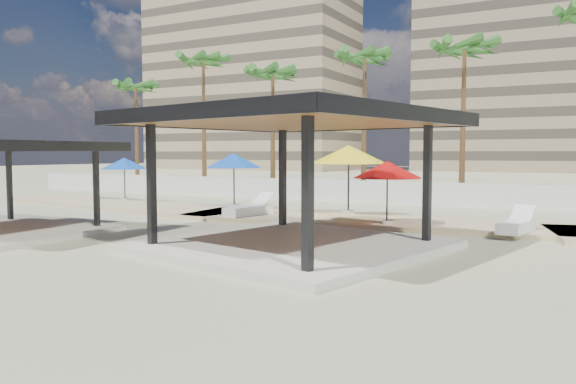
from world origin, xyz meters
name	(u,v)px	position (x,y,z in m)	size (l,w,h in m)	color
ground	(231,246)	(0.00, 0.00, 0.00)	(200.00, 200.00, 0.00)	#CDBF87
promenade	(381,220)	(2.00, 7.67, 0.06)	(44.45, 7.97, 0.24)	#C6B284
boundary_wall	(396,192)	(0.00, 16.00, 0.60)	(56.00, 0.30, 1.20)	silver
building_west	(251,79)	(-42.00, 68.00, 15.27)	(34.00, 16.00, 32.40)	#937F60
building_mid	(554,74)	(4.00, 78.00, 14.27)	(38.00, 16.00, 30.40)	#847259
pavilion_central	(292,168)	(1.90, 0.29, 2.32)	(9.10, 9.10, 3.89)	beige
umbrella_a	(124,164)	(-13.32, 9.20, 2.17)	(3.04, 3.04, 2.31)	beige
umbrella_b	(349,155)	(0.23, 8.56, 2.68)	(4.30, 4.30, 2.91)	beige
umbrella_c	(387,170)	(2.87, 5.80, 2.14)	(3.03, 3.03, 2.28)	beige
umbrella_f	(234,161)	(-5.82, 8.83, 2.38)	(3.42, 3.42, 2.56)	beige
lounger_a	(249,210)	(-3.06, 5.85, 0.40)	(1.24, 2.49, 0.90)	white
lounger_b	(516,226)	(7.24, 5.85, 0.38)	(1.03, 2.25, 0.82)	white
palm_a	(136,91)	(-21.00, 18.30, 7.44)	(3.00, 3.00, 8.56)	brown
palm_b	(203,66)	(-15.00, 18.70, 8.87)	(3.00, 3.00, 10.08)	brown
palm_c	(273,78)	(-9.00, 18.10, 7.61)	(3.00, 3.00, 8.74)	brown
palm_d	(365,63)	(-3.00, 18.90, 8.23)	(3.00, 3.00, 9.40)	brown
palm_e	(464,54)	(3.00, 18.40, 8.19)	(3.00, 3.00, 9.35)	brown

